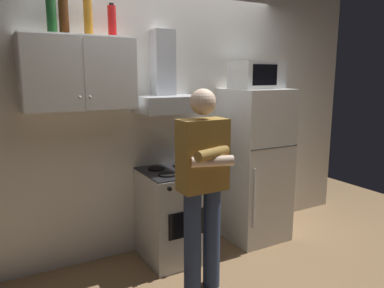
{
  "coord_description": "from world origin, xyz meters",
  "views": [
    {
      "loc": [
        -1.51,
        -2.73,
        1.74
      ],
      "look_at": [
        0.0,
        0.0,
        1.15
      ],
      "focal_mm": 34.26,
      "sensor_mm": 36.0,
      "label": 1
    }
  ],
  "objects_px": {
    "refrigerator": "(255,165)",
    "person_standing": "(203,184)",
    "range_hood": "(168,90)",
    "bottle_liquor_amber": "(88,17)",
    "bottle_soda_red": "(112,21)",
    "stove_oven": "(175,214)",
    "upper_cabinet": "(78,74)",
    "bottle_rum_dark": "(64,17)",
    "microwave": "(256,75)",
    "bottle_wine_green": "(51,12)"
  },
  "relations": [
    {
      "from": "refrigerator",
      "to": "bottle_soda_red",
      "type": "bearing_deg",
      "value": 173.56
    },
    {
      "from": "refrigerator",
      "to": "bottle_wine_green",
      "type": "bearing_deg",
      "value": 176.13
    },
    {
      "from": "stove_oven",
      "to": "bottle_rum_dark",
      "type": "relative_size",
      "value": 3.0
    },
    {
      "from": "upper_cabinet",
      "to": "bottle_rum_dark",
      "type": "bearing_deg",
      "value": 151.45
    },
    {
      "from": "refrigerator",
      "to": "bottle_rum_dark",
      "type": "bearing_deg",
      "value": 174.75
    },
    {
      "from": "microwave",
      "to": "bottle_wine_green",
      "type": "bearing_deg",
      "value": 176.67
    },
    {
      "from": "microwave",
      "to": "bottle_wine_green",
      "type": "relative_size",
      "value": 1.38
    },
    {
      "from": "range_hood",
      "to": "microwave",
      "type": "xyz_separation_m",
      "value": [
        0.95,
        -0.11,
        0.14
      ]
    },
    {
      "from": "stove_oven",
      "to": "bottle_soda_red",
      "type": "bearing_deg",
      "value": 161.59
    },
    {
      "from": "upper_cabinet",
      "to": "bottle_soda_red",
      "type": "relative_size",
      "value": 3.24
    },
    {
      "from": "person_standing",
      "to": "bottle_wine_green",
      "type": "xyz_separation_m",
      "value": [
        -0.93,
        0.74,
        1.32
      ]
    },
    {
      "from": "person_standing",
      "to": "refrigerator",
      "type": "bearing_deg",
      "value": 31.23
    },
    {
      "from": "stove_oven",
      "to": "refrigerator",
      "type": "height_order",
      "value": "refrigerator"
    },
    {
      "from": "person_standing",
      "to": "bottle_rum_dark",
      "type": "height_order",
      "value": "bottle_rum_dark"
    },
    {
      "from": "bottle_wine_green",
      "to": "stove_oven",
      "type": "bearing_deg",
      "value": -7.63
    },
    {
      "from": "bottle_soda_red",
      "to": "bottle_wine_green",
      "type": "bearing_deg",
      "value": -176.21
    },
    {
      "from": "refrigerator",
      "to": "person_standing",
      "type": "bearing_deg",
      "value": -148.77
    },
    {
      "from": "person_standing",
      "to": "bottle_rum_dark",
      "type": "bearing_deg",
      "value": 136.98
    },
    {
      "from": "microwave",
      "to": "bottle_soda_red",
      "type": "distance_m",
      "value": 1.51
    },
    {
      "from": "stove_oven",
      "to": "bottle_rum_dark",
      "type": "xyz_separation_m",
      "value": [
        -0.88,
        0.17,
        1.76
      ]
    },
    {
      "from": "range_hood",
      "to": "bottle_liquor_amber",
      "type": "relative_size",
      "value": 2.43
    },
    {
      "from": "upper_cabinet",
      "to": "refrigerator",
      "type": "relative_size",
      "value": 0.56
    },
    {
      "from": "refrigerator",
      "to": "person_standing",
      "type": "relative_size",
      "value": 0.98
    },
    {
      "from": "stove_oven",
      "to": "bottle_liquor_amber",
      "type": "xyz_separation_m",
      "value": [
        -0.7,
        0.14,
        1.76
      ]
    },
    {
      "from": "refrigerator",
      "to": "bottle_liquor_amber",
      "type": "relative_size",
      "value": 5.19
    },
    {
      "from": "range_hood",
      "to": "bottle_soda_red",
      "type": "bearing_deg",
      "value": 175.71
    },
    {
      "from": "range_hood",
      "to": "microwave",
      "type": "height_order",
      "value": "range_hood"
    },
    {
      "from": "bottle_wine_green",
      "to": "bottle_soda_red",
      "type": "xyz_separation_m",
      "value": [
        0.49,
        0.03,
        -0.04
      ]
    },
    {
      "from": "microwave",
      "to": "bottle_wine_green",
      "type": "distance_m",
      "value": 1.99
    },
    {
      "from": "upper_cabinet",
      "to": "bottle_rum_dark",
      "type": "height_order",
      "value": "bottle_rum_dark"
    },
    {
      "from": "person_standing",
      "to": "bottle_soda_red",
      "type": "height_order",
      "value": "bottle_soda_red"
    },
    {
      "from": "bottle_rum_dark",
      "to": "range_hood",
      "type": "bearing_deg",
      "value": -2.75
    },
    {
      "from": "stove_oven",
      "to": "bottle_wine_green",
      "type": "bearing_deg",
      "value": 172.37
    },
    {
      "from": "upper_cabinet",
      "to": "microwave",
      "type": "xyz_separation_m",
      "value": [
        1.75,
        -0.11,
        -0.01
      ]
    },
    {
      "from": "refrigerator",
      "to": "bottle_wine_green",
      "type": "distance_m",
      "value": 2.4
    },
    {
      "from": "upper_cabinet",
      "to": "bottle_wine_green",
      "type": "distance_m",
      "value": 0.5
    },
    {
      "from": "stove_oven",
      "to": "person_standing",
      "type": "height_order",
      "value": "person_standing"
    },
    {
      "from": "stove_oven",
      "to": "person_standing",
      "type": "bearing_deg",
      "value": -94.72
    },
    {
      "from": "refrigerator",
      "to": "microwave",
      "type": "relative_size",
      "value": 3.33
    },
    {
      "from": "upper_cabinet",
      "to": "bottle_soda_red",
      "type": "xyz_separation_m",
      "value": [
        0.31,
        0.04,
        0.43
      ]
    },
    {
      "from": "bottle_liquor_amber",
      "to": "person_standing",
      "type": "bearing_deg",
      "value": -49.13
    },
    {
      "from": "bottle_wine_green",
      "to": "upper_cabinet",
      "type": "bearing_deg",
      "value": -1.86
    },
    {
      "from": "stove_oven",
      "to": "range_hood",
      "type": "bearing_deg",
      "value": 90.0
    },
    {
      "from": "stove_oven",
      "to": "microwave",
      "type": "xyz_separation_m",
      "value": [
        0.95,
        0.02,
        1.31
      ]
    },
    {
      "from": "range_hood",
      "to": "refrigerator",
      "type": "height_order",
      "value": "range_hood"
    },
    {
      "from": "range_hood",
      "to": "person_standing",
      "type": "height_order",
      "value": "range_hood"
    },
    {
      "from": "microwave",
      "to": "person_standing",
      "type": "bearing_deg",
      "value": -148.0
    },
    {
      "from": "upper_cabinet",
      "to": "refrigerator",
      "type": "distance_m",
      "value": 2.0
    },
    {
      "from": "stove_oven",
      "to": "bottle_rum_dark",
      "type": "bearing_deg",
      "value": 169.14
    },
    {
      "from": "refrigerator",
      "to": "upper_cabinet",
      "type": "bearing_deg",
      "value": 175.93
    }
  ]
}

